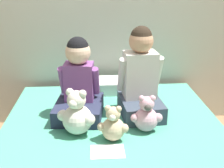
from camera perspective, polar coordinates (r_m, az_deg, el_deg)
bed at (r=2.07m, az=0.43°, el=-15.22°), size 1.61×1.86×0.42m
child_on_left at (r=2.12m, az=-6.75°, el=-0.29°), size 0.39×0.43×0.61m
child_on_right at (r=2.13m, az=5.79°, el=1.09°), size 0.34×0.41×0.68m
teddy_bear_held_by_left_child at (r=1.91m, az=-7.11°, el=-6.30°), size 0.26×0.20×0.32m
teddy_bear_held_by_right_child at (r=1.96m, az=6.98°, el=-6.47°), size 0.22×0.17×0.26m
teddy_bear_between_children at (r=1.84m, az=0.23°, el=-8.47°), size 0.20×0.15×0.25m
pillow_at_headboard at (r=2.61m, az=-0.78°, el=-0.32°), size 0.46×0.26×0.11m
sign_card at (r=1.77m, az=-0.93°, el=-13.57°), size 0.21×0.15×0.00m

